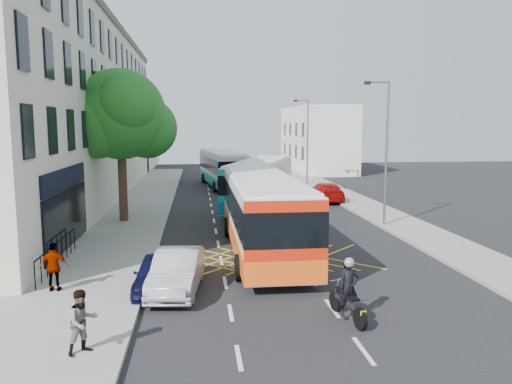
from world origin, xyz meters
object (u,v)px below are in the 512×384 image
object	(u,v)px
distant_car_silver	(275,175)
lamp_far	(307,137)
pedestrian_near	(82,322)
lamp_near	(385,145)
red_hatchback	(326,192)
distant_car_dark	(253,166)
parked_car_blue	(157,274)
distant_car_grey	(229,170)
parked_car_silver	(177,271)
pedestrian_far	(54,267)
bus_far	(222,168)
bus_mid	(260,183)
street_tree	(120,115)
motorbike	(348,291)
bus_near	(263,213)

from	to	relation	value
distant_car_silver	lamp_far	bearing A→B (deg)	128.45
distant_car_silver	pedestrian_near	size ratio (longest dim) A/B	2.54
lamp_near	red_hatchback	xyz separation A→B (m)	(-0.70, 9.91, -3.90)
red_hatchback	lamp_near	bearing A→B (deg)	93.70
lamp_near	distant_car_dark	world-z (taller)	lamp_near
lamp_near	pedestrian_near	size ratio (longest dim) A/B	4.97
parked_car_blue	distant_car_grey	xyz separation A→B (m)	(4.96, 38.97, 0.04)
parked_car_silver	distant_car_grey	bearing A→B (deg)	90.37
lamp_far	pedestrian_far	xyz separation A→B (m)	(-15.19, -29.68, -3.63)
lamp_far	parked_car_blue	world-z (taller)	lamp_far
distant_car_silver	pedestrian_far	size ratio (longest dim) A/B	2.46
parked_car_blue	pedestrian_near	distance (m)	5.15
bus_far	distant_car_grey	size ratio (longest dim) A/B	2.54
bus_mid	pedestrian_near	xyz separation A→B (m)	(-7.21, -22.30, -0.78)
street_tree	parked_car_blue	xyz separation A→B (m)	(2.91, -12.62, -5.67)
lamp_far	red_hatchback	xyz separation A→B (m)	(-0.70, -10.09, -3.90)
parked_car_blue	distant_car_silver	size ratio (longest dim) A/B	0.89
street_tree	red_hatchback	bearing A→B (deg)	26.35
lamp_near	distant_car_grey	distance (m)	30.36
lamp_near	motorbike	bearing A→B (deg)	-114.81
red_hatchback	distant_car_dark	distance (m)	24.85
bus_near	parked_car_silver	xyz separation A→B (m)	(-3.65, -4.99, -1.11)
parked_car_blue	distant_car_silver	distance (m)	33.85
bus_near	pedestrian_near	size ratio (longest dim) A/B	7.66
motorbike	red_hatchback	world-z (taller)	motorbike
red_hatchback	lamp_far	bearing A→B (deg)	-94.27
street_tree	red_hatchback	distance (m)	16.60
bus_near	distant_car_silver	size ratio (longest dim) A/B	3.01
distant_car_grey	pedestrian_far	world-z (taller)	pedestrian_far
red_hatchback	distant_car_silver	size ratio (longest dim) A/B	1.20
red_hatchback	distant_car_grey	bearing A→B (deg)	-72.78
lamp_far	distant_car_silver	xyz separation A→B (m)	(-2.52, 2.90, -3.92)
bus_near	motorbike	distance (m)	8.41
street_tree	pedestrian_far	bearing A→B (deg)	-92.20
bus_far	parked_car_silver	bearing A→B (deg)	-102.83
street_tree	bus_mid	distance (m)	10.91
parked_car_blue	bus_near	bearing A→B (deg)	49.62
bus_mid	pedestrian_far	bearing A→B (deg)	-98.93
street_tree	parked_car_silver	size ratio (longest dim) A/B	2.04
red_hatchback	pedestrian_near	xyz separation A→B (m)	(-12.50, -24.50, 0.24)
bus_mid	distant_car_silver	size ratio (longest dim) A/B	2.93
pedestrian_near	bus_near	bearing A→B (deg)	21.59
lamp_far	distant_car_silver	size ratio (longest dim) A/B	1.96
bus_far	pedestrian_far	distance (m)	30.46
motorbike	distant_car_silver	distance (m)	36.06
bus_near	red_hatchback	distance (m)	16.18
red_hatchback	bus_mid	bearing A→B (deg)	22.34
lamp_far	street_tree	bearing A→B (deg)	-130.81
lamp_near	bus_far	world-z (taller)	lamp_near
lamp_far	motorbike	xyz separation A→B (m)	(-6.00, -32.99, -3.72)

